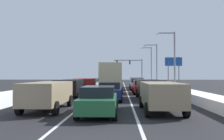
{
  "coord_description": "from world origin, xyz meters",
  "views": [
    {
      "loc": [
        0.91,
        -5.93,
        2.12
      ],
      "look_at": [
        -0.66,
        36.65,
        3.0
      ],
      "focal_mm": 36.66,
      "sensor_mm": 36.0,
      "label": 1
    }
  ],
  "objects_px": {
    "street_lamp_right_near": "(172,55)",
    "street_lamp_right_far": "(150,62)",
    "roadside_sign_right": "(173,65)",
    "suv_tan_left_lane_nearest": "(48,93)",
    "sedan_silver_right_lane_fourth": "(137,84)",
    "suv_gray_right_lane_fifth": "(136,81)",
    "sedan_gray_left_lane_fifth": "(95,83)",
    "suv_black_left_lane_second": "(71,87)",
    "street_lamp_right_mid": "(155,61)",
    "suv_red_left_lane_third": "(85,84)",
    "sedan_red_right_lane_third": "(141,87)",
    "suv_white_center_lane_fifth": "(115,81)",
    "sedan_green_center_lane_nearest": "(99,100)",
    "sedan_maroon_center_lane_fourth": "(114,84)",
    "suv_black_right_lane_second": "(150,87)",
    "sedan_silver_left_lane_fourth": "(91,84)",
    "box_truck_center_lane_third": "(111,77)",
    "traffic_light_gantry": "(133,66)",
    "sedan_navy_center_lane_second": "(110,91)",
    "suv_tan_right_lane_nearest": "(161,94)"
  },
  "relations": [
    {
      "from": "suv_white_center_lane_fifth",
      "to": "sedan_gray_left_lane_fifth",
      "type": "bearing_deg",
      "value": -169.12
    },
    {
      "from": "street_lamp_right_near",
      "to": "street_lamp_right_far",
      "type": "height_order",
      "value": "street_lamp_right_far"
    },
    {
      "from": "sedan_green_center_lane_nearest",
      "to": "suv_white_center_lane_fifth",
      "type": "xyz_separation_m",
      "value": [
        0.12,
        27.72,
        0.25
      ]
    },
    {
      "from": "suv_red_left_lane_third",
      "to": "street_lamp_right_near",
      "type": "bearing_deg",
      "value": 16.13
    },
    {
      "from": "suv_white_center_lane_fifth",
      "to": "street_lamp_right_near",
      "type": "distance_m",
      "value": 12.75
    },
    {
      "from": "sedan_navy_center_lane_second",
      "to": "street_lamp_right_near",
      "type": "height_order",
      "value": "street_lamp_right_near"
    },
    {
      "from": "suv_red_left_lane_third",
      "to": "sedan_silver_left_lane_fourth",
      "type": "bearing_deg",
      "value": 90.57
    },
    {
      "from": "sedan_red_right_lane_third",
      "to": "sedan_gray_left_lane_fifth",
      "type": "bearing_deg",
      "value": 116.38
    },
    {
      "from": "street_lamp_right_near",
      "to": "street_lamp_right_far",
      "type": "relative_size",
      "value": 0.93
    },
    {
      "from": "sedan_green_center_lane_nearest",
      "to": "suv_gray_right_lane_fifth",
      "type": "bearing_deg",
      "value": 81.72
    },
    {
      "from": "sedan_silver_right_lane_fourth",
      "to": "sedan_gray_left_lane_fifth",
      "type": "bearing_deg",
      "value": 133.78
    },
    {
      "from": "sedan_maroon_center_lane_fourth",
      "to": "street_lamp_right_near",
      "type": "distance_m",
      "value": 9.38
    },
    {
      "from": "suv_black_left_lane_second",
      "to": "sedan_red_right_lane_third",
      "type": "bearing_deg",
      "value": 37.97
    },
    {
      "from": "suv_gray_right_lane_fifth",
      "to": "sedan_gray_left_lane_fifth",
      "type": "xyz_separation_m",
      "value": [
        -7.0,
        0.86,
        -0.25
      ]
    },
    {
      "from": "sedan_navy_center_lane_second",
      "to": "suv_black_left_lane_second",
      "type": "xyz_separation_m",
      "value": [
        -3.62,
        1.48,
        0.25
      ]
    },
    {
      "from": "sedan_maroon_center_lane_fourth",
      "to": "roadside_sign_right",
      "type": "distance_m",
      "value": 15.06
    },
    {
      "from": "box_truck_center_lane_third",
      "to": "sedan_gray_left_lane_fifth",
      "type": "xyz_separation_m",
      "value": [
        -3.31,
        12.98,
        -1.14
      ]
    },
    {
      "from": "box_truck_center_lane_third",
      "to": "traffic_light_gantry",
      "type": "relative_size",
      "value": 0.95
    },
    {
      "from": "traffic_light_gantry",
      "to": "street_lamp_right_mid",
      "type": "height_order",
      "value": "street_lamp_right_mid"
    },
    {
      "from": "sedan_red_right_lane_third",
      "to": "sedan_green_center_lane_nearest",
      "type": "bearing_deg",
      "value": -104.34
    },
    {
      "from": "suv_black_right_lane_second",
      "to": "suv_red_left_lane_third",
      "type": "xyz_separation_m",
      "value": [
        -6.77,
        7.35,
        0.0
      ]
    },
    {
      "from": "suv_black_right_lane_second",
      "to": "suv_gray_right_lane_fifth",
      "type": "height_order",
      "value": "same"
    },
    {
      "from": "street_lamp_right_mid",
      "to": "sedan_gray_left_lane_fifth",
      "type": "bearing_deg",
      "value": -168.31
    },
    {
      "from": "suv_tan_right_lane_nearest",
      "to": "sedan_navy_center_lane_second",
      "type": "xyz_separation_m",
      "value": [
        -3.16,
        5.76,
        -0.25
      ]
    },
    {
      "from": "street_lamp_right_near",
      "to": "box_truck_center_lane_third",
      "type": "bearing_deg",
      "value": -151.49
    },
    {
      "from": "sedan_navy_center_lane_second",
      "to": "roadside_sign_right",
      "type": "xyz_separation_m",
      "value": [
        10.88,
        24.58,
        3.25
      ]
    },
    {
      "from": "sedan_green_center_lane_nearest",
      "to": "traffic_light_gantry",
      "type": "relative_size",
      "value": 0.6
    },
    {
      "from": "sedan_silver_right_lane_fourth",
      "to": "roadside_sign_right",
      "type": "relative_size",
      "value": 0.82
    },
    {
      "from": "street_lamp_right_mid",
      "to": "street_lamp_right_far",
      "type": "distance_m",
      "value": 10.92
    },
    {
      "from": "suv_black_left_lane_second",
      "to": "roadside_sign_right",
      "type": "relative_size",
      "value": 0.89
    },
    {
      "from": "street_lamp_right_far",
      "to": "suv_tan_right_lane_nearest",
      "type": "bearing_deg",
      "value": -96.4
    },
    {
      "from": "sedan_navy_center_lane_second",
      "to": "street_lamp_right_mid",
      "type": "height_order",
      "value": "street_lamp_right_mid"
    },
    {
      "from": "sedan_green_center_lane_nearest",
      "to": "street_lamp_right_near",
      "type": "height_order",
      "value": "street_lamp_right_near"
    },
    {
      "from": "suv_black_left_lane_second",
      "to": "street_lamp_right_mid",
      "type": "distance_m",
      "value": 23.76
    },
    {
      "from": "sedan_red_right_lane_third",
      "to": "roadside_sign_right",
      "type": "distance_m",
      "value": 19.64
    },
    {
      "from": "sedan_red_right_lane_third",
      "to": "sedan_silver_left_lane_fourth",
      "type": "bearing_deg",
      "value": 130.14
    },
    {
      "from": "street_lamp_right_mid",
      "to": "sedan_maroon_center_lane_fourth",
      "type": "bearing_deg",
      "value": -133.64
    },
    {
      "from": "suv_red_left_lane_third",
      "to": "street_lamp_right_mid",
      "type": "relative_size",
      "value": 0.64
    },
    {
      "from": "sedan_red_right_lane_third",
      "to": "sedan_navy_center_lane_second",
      "type": "xyz_separation_m",
      "value": [
        -3.19,
        -6.8,
        0.0
      ]
    },
    {
      "from": "suv_tan_right_lane_nearest",
      "to": "sedan_gray_left_lane_fifth",
      "type": "xyz_separation_m",
      "value": [
        -6.64,
        26.01,
        -0.25
      ]
    },
    {
      "from": "sedan_silver_right_lane_fourth",
      "to": "sedan_silver_left_lane_fourth",
      "type": "relative_size",
      "value": 1.0
    },
    {
      "from": "sedan_red_right_lane_third",
      "to": "suv_white_center_lane_fifth",
      "type": "xyz_separation_m",
      "value": [
        -3.37,
        14.09,
        0.25
      ]
    },
    {
      "from": "sedan_silver_right_lane_fourth",
      "to": "suv_gray_right_lane_fifth",
      "type": "distance_m",
      "value": 6.09
    },
    {
      "from": "roadside_sign_right",
      "to": "suv_tan_left_lane_nearest",
      "type": "bearing_deg",
      "value": -115.66
    },
    {
      "from": "box_truck_center_lane_third",
      "to": "sedan_maroon_center_lane_fourth",
      "type": "height_order",
      "value": "box_truck_center_lane_third"
    },
    {
      "from": "suv_red_left_lane_third",
      "to": "sedan_navy_center_lane_second",
      "type": "bearing_deg",
      "value": -68.0
    },
    {
      "from": "suv_black_right_lane_second",
      "to": "sedan_silver_left_lane_fourth",
      "type": "height_order",
      "value": "suv_black_right_lane_second"
    },
    {
      "from": "suv_gray_right_lane_fifth",
      "to": "street_lamp_right_far",
      "type": "xyz_separation_m",
      "value": [
        4.02,
        13.94,
        4.01
      ]
    },
    {
      "from": "sedan_silver_right_lane_fourth",
      "to": "suv_white_center_lane_fifth",
      "type": "relative_size",
      "value": 0.92
    },
    {
      "from": "sedan_silver_right_lane_fourth",
      "to": "suv_gray_right_lane_fifth",
      "type": "bearing_deg",
      "value": 86.63
    }
  ]
}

